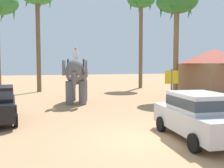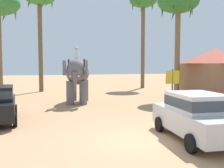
% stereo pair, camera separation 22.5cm
% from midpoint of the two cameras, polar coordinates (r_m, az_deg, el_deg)
% --- Properties ---
extents(ground_plane, '(120.00, 120.00, 0.00)m').
position_cam_midpoint_polar(ground_plane, '(9.29, 7.41, -12.54)').
color(ground_plane, tan).
extents(car_sedan_foreground, '(2.15, 4.23, 1.70)m').
position_cam_midpoint_polar(car_sedan_foreground, '(9.60, 19.10, -6.49)').
color(car_sedan_foreground, '#B7BABF').
rests_on(car_sedan_foreground, ground).
extents(elephant_with_mahout, '(2.36, 4.01, 3.88)m').
position_cam_midpoint_polar(elephant_with_mahout, '(17.76, -7.47, 2.05)').
color(elephant_with_mahout, slate).
rests_on(elephant_with_mahout, ground).
extents(motorcycle_fourth_in_row, '(1.72, 0.80, 0.94)m').
position_cam_midpoint_polar(motorcycle_fourth_in_row, '(13.79, 24.40, -5.35)').
color(motorcycle_fourth_in_row, black).
rests_on(motorcycle_fourth_in_row, ground).
extents(motorcycle_far_in_row, '(1.76, 0.69, 0.94)m').
position_cam_midpoint_polar(motorcycle_far_in_row, '(14.78, 21.11, -4.61)').
color(motorcycle_far_in_row, black).
rests_on(motorcycle_far_in_row, ground).
extents(motorcycle_end_of_row, '(1.76, 0.71, 0.94)m').
position_cam_midpoint_polar(motorcycle_end_of_row, '(15.88, 18.31, -3.94)').
color(motorcycle_end_of_row, black).
rests_on(motorcycle_end_of_row, ground).
extents(palm_tree_near_hut, '(3.20, 3.20, 10.40)m').
position_cam_midpoint_polar(palm_tree_near_hut, '(26.98, -15.86, 17.89)').
color(palm_tree_near_hut, brown).
rests_on(palm_tree_near_hut, ground).
extents(palm_tree_left_of_road, '(3.20, 3.20, 8.50)m').
position_cam_midpoint_polar(palm_tree_left_of_road, '(21.10, 15.06, 16.95)').
color(palm_tree_left_of_road, brown).
rests_on(palm_tree_left_of_road, ground).
extents(palm_tree_leaning_seaward, '(3.20, 3.20, 11.05)m').
position_cam_midpoint_polar(palm_tree_leaning_seaward, '(30.43, 7.30, 17.57)').
color(palm_tree_leaning_seaward, brown).
rests_on(palm_tree_leaning_seaward, ground).
extents(roadside_hut, '(5.36, 4.64, 4.00)m').
position_cam_midpoint_polar(roadside_hut, '(21.99, 22.74, 2.54)').
color(roadside_hut, '#8C6647').
rests_on(roadside_hut, ground).
extents(signboard_yellow, '(1.00, 0.10, 2.40)m').
position_cam_midpoint_polar(signboard_yellow, '(17.78, 13.87, 0.99)').
color(signboard_yellow, '#4C4C51').
rests_on(signboard_yellow, ground).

